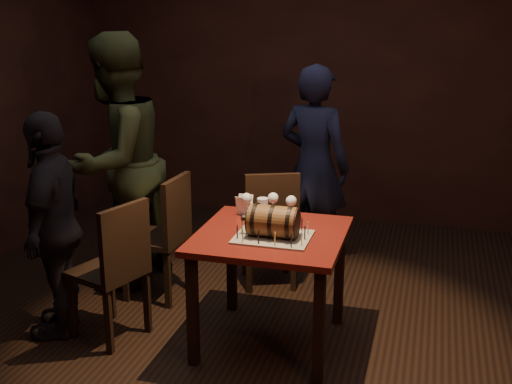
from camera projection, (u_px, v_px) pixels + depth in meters
room_shell at (261, 124)px, 3.92m from camera, size 5.04×5.04×2.80m
pub_table at (271, 249)px, 3.98m from camera, size 0.90×0.90×0.75m
cake_board at (273, 237)px, 3.86m from camera, size 0.45×0.35×0.01m
barrel_cake at (273, 221)px, 3.83m from camera, size 0.35×0.21×0.21m
birthday_candles at (273, 230)px, 3.85m from camera, size 0.40×0.30×0.09m
wine_glass_left at (246, 199)px, 4.23m from camera, size 0.07×0.07×0.16m
wine_glass_mid at (273, 199)px, 4.24m from camera, size 0.07×0.07×0.16m
wine_glass_right at (291, 202)px, 4.17m from camera, size 0.07×0.07×0.16m
pint_of_ale at (263, 210)px, 4.16m from camera, size 0.07×0.07×0.15m
menu_card at (244, 205)px, 4.27m from camera, size 0.10×0.05×0.13m
chair_back at (270, 223)px, 4.83m from camera, size 0.52×0.52×0.93m
chair_left_rear at (165, 231)px, 4.66m from camera, size 0.42×0.42×0.93m
chair_left_front at (116, 264)px, 4.06m from camera, size 0.51×0.51×0.93m
person_back at (314, 166)px, 5.25m from camera, size 0.69×0.55×1.66m
person_left_rear at (116, 163)px, 4.81m from camera, size 0.90×1.06×1.92m
person_left_front at (54, 225)px, 4.11m from camera, size 0.57×0.93×1.48m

